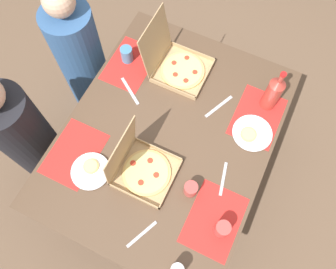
# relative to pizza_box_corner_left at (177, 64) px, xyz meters

# --- Properties ---
(ground_plane) EXTENTS (6.00, 6.00, 0.00)m
(ground_plane) POSITION_rel_pizza_box_corner_left_xyz_m (-0.42, -0.14, -0.78)
(ground_plane) COLOR brown
(dining_table) EXTENTS (1.47, 1.14, 0.73)m
(dining_table) POSITION_rel_pizza_box_corner_left_xyz_m (-0.42, -0.14, -0.14)
(dining_table) COLOR #3F3328
(dining_table) RESTS_ON ground_plane
(placemat_near_left) EXTENTS (0.36, 0.26, 0.00)m
(placemat_near_left) POSITION_rel_pizza_box_corner_left_xyz_m (-0.75, -0.57, -0.05)
(placemat_near_left) COLOR red
(placemat_near_left) RESTS_ON dining_table
(placemat_near_right) EXTENTS (0.36, 0.26, 0.00)m
(placemat_near_right) POSITION_rel_pizza_box_corner_left_xyz_m (-0.09, -0.57, -0.05)
(placemat_near_right) COLOR red
(placemat_near_right) RESTS_ON dining_table
(placemat_far_left) EXTENTS (0.36, 0.26, 0.00)m
(placemat_far_left) POSITION_rel_pizza_box_corner_left_xyz_m (-0.75, 0.28, -0.05)
(placemat_far_left) COLOR red
(placemat_far_left) RESTS_ON dining_table
(placemat_far_right) EXTENTS (0.36, 0.26, 0.00)m
(placemat_far_right) POSITION_rel_pizza_box_corner_left_xyz_m (-0.09, 0.28, -0.05)
(placemat_far_right) COLOR red
(placemat_far_right) RESTS_ON dining_table
(pizza_box_corner_left) EXTENTS (0.31, 0.36, 0.34)m
(pizza_box_corner_left) POSITION_rel_pizza_box_corner_left_xyz_m (0.00, 0.00, 0.00)
(pizza_box_corner_left) COLOR tan
(pizza_box_corner_left) RESTS_ON dining_table
(pizza_box_corner_right) EXTENTS (0.30, 0.30, 0.33)m
(pizza_box_corner_right) POSITION_rel_pizza_box_corner_left_xyz_m (-0.68, -0.11, -0.00)
(pizza_box_corner_right) COLOR tan
(pizza_box_corner_right) RESTS_ON dining_table
(plate_near_left) EXTENTS (0.21, 0.21, 0.03)m
(plate_near_left) POSITION_rel_pizza_box_corner_left_xyz_m (-0.80, 0.14, -0.04)
(plate_near_left) COLOR white
(plate_near_left) RESTS_ON dining_table
(plate_near_right) EXTENTS (0.23, 0.23, 0.03)m
(plate_near_right) POSITION_rel_pizza_box_corner_left_xyz_m (-0.21, -0.57, -0.04)
(plate_near_right) COLOR white
(plate_near_right) RESTS_ON dining_table
(soda_bottle) EXTENTS (0.09, 0.09, 0.32)m
(soda_bottle) POSITION_rel_pizza_box_corner_left_xyz_m (0.01, -0.59, 0.08)
(soda_bottle) COLOR #B2382D
(soda_bottle) RESTS_ON dining_table
(cup_spare) EXTENTS (0.07, 0.07, 0.10)m
(cup_spare) POSITION_rel_pizza_box_corner_left_xyz_m (-0.07, 0.31, 0.00)
(cup_spare) COLOR teal
(cup_spare) RESTS_ON dining_table
(cup_dark) EXTENTS (0.07, 0.07, 0.09)m
(cup_dark) POSITION_rel_pizza_box_corner_left_xyz_m (-0.67, -0.39, -0.01)
(cup_dark) COLOR #BF4742
(cup_dark) RESTS_ON dining_table
(cup_clear_right) EXTENTS (0.08, 0.08, 0.10)m
(cup_clear_right) POSITION_rel_pizza_box_corner_left_xyz_m (-0.78, -0.62, -0.00)
(cup_clear_right) COLOR #BF4742
(cup_clear_right) RESTS_ON dining_table
(knife_by_far_right) EXTENTS (0.20, 0.10, 0.00)m
(knife_by_far_right) POSITION_rel_pizza_box_corner_left_xyz_m (-0.13, -0.34, -0.05)
(knife_by_far_right) COLOR #B7B7BC
(knife_by_far_right) RESTS_ON dining_table
(fork_by_near_left) EXTENTS (0.18, 0.09, 0.00)m
(fork_by_near_left) POSITION_rel_pizza_box_corner_left_xyz_m (-0.98, -0.26, -0.05)
(fork_by_near_left) COLOR #B7B7BC
(fork_by_near_left) RESTS_ON dining_table
(fork_by_near_right) EXTENTS (0.19, 0.06, 0.00)m
(fork_by_near_right) POSITION_rel_pizza_box_corner_left_xyz_m (-0.53, -0.53, -0.05)
(fork_by_near_right) COLOR #B7B7BC
(fork_by_near_right) RESTS_ON dining_table
(knife_by_far_left) EXTENTS (0.13, 0.18, 0.00)m
(knife_by_far_left) POSITION_rel_pizza_box_corner_left_xyz_m (-0.27, 0.19, -0.05)
(knife_by_far_left) COLOR #B7B7BC
(knife_by_far_left) RESTS_ON dining_table
(diner_left_seat) EXTENTS (0.32, 0.32, 1.17)m
(diner_left_seat) POSITION_rel_pizza_box_corner_left_xyz_m (-0.75, 0.69, -0.26)
(diner_left_seat) COLOR black
(diner_left_seat) RESTS_ON ground_plane
(diner_right_seat) EXTENTS (0.32, 0.32, 1.17)m
(diner_right_seat) POSITION_rel_pizza_box_corner_left_xyz_m (-0.09, 0.69, -0.26)
(diner_right_seat) COLOR #33598C
(diner_right_seat) RESTS_ON ground_plane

